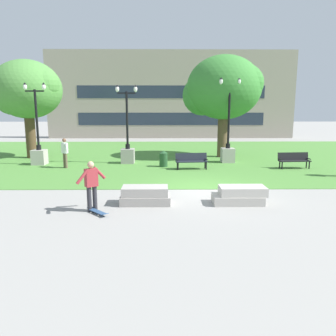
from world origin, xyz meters
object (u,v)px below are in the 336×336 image
at_px(skateboard, 98,212).
at_px(person_bystander_near_lawn, 65,151).
at_px(concrete_block_center, 145,196).
at_px(person_skateboarder, 91,183).
at_px(lamp_post_left, 39,148).
at_px(park_bench_near_left, 191,160).
at_px(trash_bin, 163,158).
at_px(concrete_block_left, 240,195).
at_px(lamp_post_center, 128,148).
at_px(lamp_post_right, 228,146).
at_px(park_bench_near_right, 294,159).

height_order(skateboard, person_bystander_near_lawn, person_bystander_near_lawn).
distance_m(concrete_block_center, person_skateboarder, 2.05).
bearing_deg(lamp_post_left, concrete_block_center, -50.36).
xyz_separation_m(park_bench_near_left, trash_bin, (-1.59, 0.80, -0.04)).
relative_size(park_bench_near_left, lamp_post_left, 0.38).
bearing_deg(person_bystander_near_lawn, park_bench_near_left, -3.64).
height_order(concrete_block_left, person_bystander_near_lawn, person_bystander_near_lawn).
relative_size(concrete_block_left, trash_bin, 1.98).
bearing_deg(concrete_block_center, trash_bin, 85.10).
xyz_separation_m(lamp_post_center, trash_bin, (2.23, -1.27, -0.50)).
relative_size(lamp_post_left, person_bystander_near_lawn, 2.87).
distance_m(skateboard, lamp_post_right, 12.05).
distance_m(park_bench_near_right, lamp_post_left, 15.17).
distance_m(park_bench_near_left, person_bystander_near_lawn, 7.30).
distance_m(person_skateboarder, lamp_post_left, 10.60).
relative_size(person_skateboarder, park_bench_near_right, 0.93).
bearing_deg(person_skateboarder, trash_bin, 74.10).
height_order(concrete_block_center, person_skateboarder, person_skateboarder).
bearing_deg(lamp_post_center, park_bench_near_left, -28.38).
relative_size(park_bench_near_right, person_bystander_near_lawn, 1.07).
bearing_deg(concrete_block_center, lamp_post_center, 100.19).
bearing_deg(trash_bin, lamp_post_right, 20.51).
relative_size(lamp_post_center, person_bystander_near_lawn, 2.81).
distance_m(skateboard, person_bystander_near_lawn, 9.15).
bearing_deg(lamp_post_left, park_bench_near_right, -5.61).
bearing_deg(lamp_post_right, park_bench_near_right, -32.66).
distance_m(skateboard, lamp_post_center, 10.04).
relative_size(concrete_block_center, person_skateboarder, 1.05).
distance_m(park_bench_near_left, lamp_post_right, 3.46).
bearing_deg(skateboard, trash_bin, 76.13).
bearing_deg(park_bench_near_left, concrete_block_left, -79.96).
xyz_separation_m(person_skateboarder, park_bench_near_right, (9.88, 7.75, -0.43)).
height_order(park_bench_near_right, trash_bin, trash_bin).
bearing_deg(trash_bin, concrete_block_left, -69.77).
relative_size(lamp_post_center, trash_bin, 5.00).
relative_size(park_bench_near_left, person_bystander_near_lawn, 1.08).
bearing_deg(concrete_block_left, lamp_post_right, 81.86).
xyz_separation_m(lamp_post_left, lamp_post_center, (5.37, 0.43, -0.02)).
height_order(lamp_post_left, person_bystander_near_lawn, lamp_post_left).
distance_m(lamp_post_right, trash_bin, 4.41).
bearing_deg(concrete_block_center, park_bench_near_right, 40.38).
xyz_separation_m(concrete_block_center, lamp_post_right, (4.74, 9.09, 0.77)).
bearing_deg(concrete_block_left, person_bystander_near_lawn, 139.48).
xyz_separation_m(concrete_block_left, lamp_post_right, (1.30, 9.10, 0.77)).
height_order(concrete_block_center, lamp_post_center, lamp_post_center).
height_order(park_bench_near_left, lamp_post_left, lamp_post_left).
height_order(skateboard, park_bench_near_right, park_bench_near_right).
height_order(lamp_post_right, trash_bin, lamp_post_right).
relative_size(concrete_block_left, lamp_post_right, 0.36).
bearing_deg(park_bench_near_left, lamp_post_right, 42.92).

